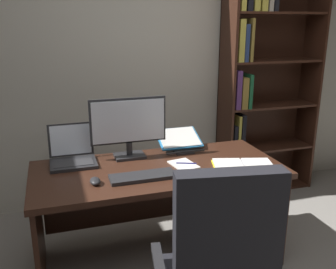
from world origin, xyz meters
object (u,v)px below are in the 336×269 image
Objects in this scene: notepad at (184,165)px; desk at (155,188)px; bookshelf at (259,81)px; monitor at (129,127)px; open_binder at (244,167)px; pen at (186,163)px; laptop at (73,155)px; keyboard at (143,176)px; reading_stand_with_book at (179,140)px; computer_mouse at (95,181)px.

desk is at bearing 150.68° from notepad.
monitor is (-1.42, -0.62, -0.18)m from bookshelf.
open_binder is 3.43× the size of pen.
desk is 0.63m from laptop.
desk is 0.48m from monitor.
reading_stand_with_book is at bearing 49.70° from keyboard.
notepad is at bearing 11.97° from computer_mouse.
monitor is 0.45m from reading_stand_with_book.
monitor is 1.66× the size of reading_stand_with_book.
laptop is at bearing 172.90° from open_binder.
computer_mouse is (-0.30, -0.41, -0.21)m from monitor.
monitor is 2.63× the size of notepad.
laptop reaches higher than open_binder.
laptop is 2.25× the size of pen.
monitor is at bearing -169.35° from reading_stand_with_book.
reading_stand_with_book is (-1.00, -0.55, -0.34)m from bookshelf.
bookshelf reaches higher than monitor.
computer_mouse is at bearing -148.92° from bookshelf.
laptop is 1.20m from open_binder.
pen is at bearing -39.20° from monitor.
bookshelf is at bearing 23.73° from monitor.
reading_stand_with_book is 0.37m from pen.
open_binder reaches higher than desk.
bookshelf is 1.19m from reading_stand_with_book.
computer_mouse reaches higher than pen.
keyboard is 0.30m from computer_mouse.
bookshelf is 5.24× the size of keyboard.
laptop is at bearing 159.07° from pen.
reading_stand_with_book is (0.72, 0.49, 0.05)m from computer_mouse.
bookshelf is 1.48m from notepad.
computer_mouse is (-1.72, -1.04, -0.39)m from bookshelf.
desk is 5.40× the size of laptop.
notepad is at bearing -29.32° from desk.
monitor is at bearing -156.27° from bookshelf.
pen is (-0.07, -0.36, -0.05)m from reading_stand_with_book.
desk is 0.28m from notepad.
notepad is at bearing 169.89° from open_binder.
bookshelf is at bearing 31.08° from computer_mouse.
open_binder is (1.10, -0.47, -0.04)m from laptop.
bookshelf is at bearing 32.27° from desk.
monitor is 0.55m from computer_mouse.
notepad is (0.32, -0.28, -0.22)m from monitor.
open_binder is (0.28, -0.54, -0.06)m from reading_stand_with_book.
notepad is (-1.10, -0.90, -0.40)m from bookshelf.
reading_stand_with_book reaches higher than notepad.
computer_mouse is at bearing -145.58° from reading_stand_with_book.
open_binder is (-0.72, -1.09, -0.40)m from bookshelf.
monitor reaches higher than reading_stand_with_book.
open_binder is at bearing -27.14° from desk.
keyboard is at bearing -122.17° from desk.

